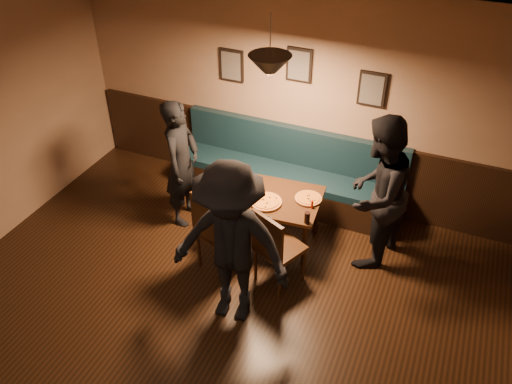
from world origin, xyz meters
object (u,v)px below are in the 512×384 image
diner_right (376,194)px  tabasco_bottle (312,204)px  chair_near_right (280,246)px  chair_near_left (223,229)px  soda_glass (307,218)px  dining_table (267,218)px  booth_bench (287,170)px  diner_left (182,163)px  diner_front (230,246)px

diner_right → tabasco_bottle: size_ratio=15.04×
chair_near_right → chair_near_left: bearing=-153.9°
chair_near_left → soda_glass: size_ratio=7.86×
tabasco_bottle → chair_near_right: bearing=-106.0°
dining_table → soda_glass: size_ratio=9.19×
dining_table → tabasco_bottle: tabasco_bottle is taller
tabasco_bottle → booth_bench: bearing=125.2°
dining_table → diner_left: bearing=175.3°
chair_near_left → diner_left: (-0.84, 0.60, 0.30)m
chair_near_left → diner_right: diner_right is taller
chair_near_left → diner_left: diner_left is taller
chair_near_right → diner_front: 0.82m
dining_table → chair_near_left: bearing=-120.8°
diner_left → soda_glass: 1.74m
dining_table → diner_left: (-1.13, -0.01, 0.50)m
soda_glass → dining_table: bearing=153.5°
dining_table → chair_near_right: (0.39, -0.59, 0.17)m
booth_bench → diner_left: (-1.08, -0.84, 0.33)m
diner_front → soda_glass: size_ratio=13.74×
booth_bench → soda_glass: (0.63, -1.12, 0.23)m
dining_table → chair_near_left: 0.71m
diner_right → diner_front: (-1.10, -1.40, 0.00)m
chair_near_right → tabasco_bottle: 0.63m
booth_bench → soda_glass: size_ratio=22.27×
dining_table → diner_right: size_ratio=0.67×
chair_near_left → tabasco_bottle: chair_near_left is taller
chair_near_right → diner_right: size_ratio=0.54×
chair_near_left → diner_right: (1.50, 0.78, 0.40)m
chair_near_left → diner_left: 1.08m
booth_bench → tabasco_bottle: 1.07m
diner_left → booth_bench: bearing=-56.9°
chair_near_right → dining_table: bearing=147.6°
chair_near_right → diner_front: diner_front is taller
dining_table → diner_front: (0.11, -1.23, 0.59)m
diner_right → chair_near_right: bearing=-32.9°
diner_left → soda_glass: size_ratio=12.35×
diner_right → tabasco_bottle: (-0.66, -0.19, -0.20)m
soda_glass → tabasco_bottle: 0.26m
diner_left → diner_front: bearing=-139.3°
chair_near_left → tabasco_bottle: 1.05m
chair_near_left → diner_front: diner_front is taller
chair_near_right → diner_left: diner_left is taller
diner_front → soda_glass: bearing=58.4°
chair_near_left → diner_front: bearing=-39.9°
diner_right → tabasco_bottle: 0.72m
diner_left → diner_right: size_ratio=0.90×
chair_near_right → diner_front: (-0.28, -0.64, 0.43)m
tabasco_bottle → soda_glass: bearing=-83.9°
dining_table → diner_right: 1.36m
chair_near_left → diner_front: size_ratio=0.57×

